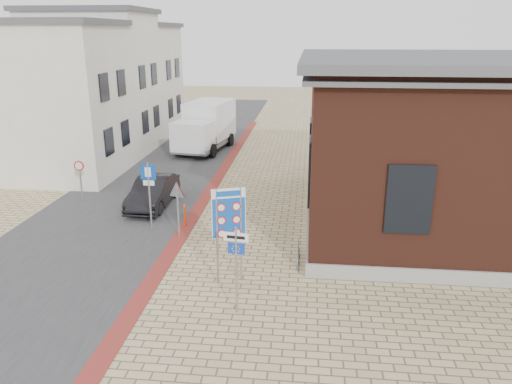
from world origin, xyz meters
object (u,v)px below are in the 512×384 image
at_px(essen_sign, 236,257).
at_px(parking_sign, 149,184).
at_px(sedan, 153,192).
at_px(bollard, 185,215).
at_px(box_truck, 206,126).
at_px(border_sign, 229,215).

height_order(essen_sign, parking_sign, parking_sign).
bearing_deg(sedan, bollard, -48.03).
relative_size(sedan, parking_sign, 1.48).
height_order(box_truck, parking_sign, box_truck).
relative_size(sedan, bollard, 4.46).
distance_m(sedan, essen_sign, 10.12).
bearing_deg(box_truck, border_sign, -67.12).
height_order(parking_sign, bollard, parking_sign).
bearing_deg(bollard, sedan, 131.70).
bearing_deg(parking_sign, bollard, 21.53).
bearing_deg(essen_sign, box_truck, 111.07).
distance_m(sedan, box_truck, 11.59).
bearing_deg(essen_sign, bollard, 122.97).
xyz_separation_m(sedan, parking_sign, (0.78, -2.79, 1.26)).
relative_size(box_truck, bollard, 6.88).
height_order(box_truck, bollard, box_truck).
distance_m(sedan, border_sign, 8.37).
bearing_deg(sedan, box_truck, 89.69).
bearing_deg(sedan, essen_sign, -59.12).
relative_size(box_truck, parking_sign, 2.28).
xyz_separation_m(box_truck, bollard, (1.93, -13.84, -1.18)).
bearing_deg(bollard, essen_sign, -64.18).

